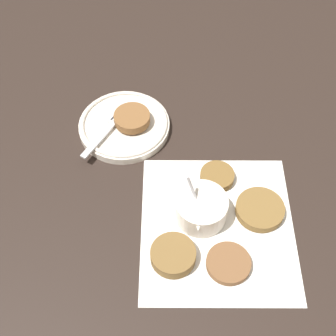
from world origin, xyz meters
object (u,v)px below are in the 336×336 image
(fritter_on_plate, at_px, (132,118))
(fork, at_px, (113,124))
(serving_plate, at_px, (125,125))
(sauce_bowl, at_px, (202,209))

(fritter_on_plate, bearing_deg, fork, -66.14)
(fork, bearing_deg, fritter_on_plate, 113.86)
(serving_plate, distance_m, fritter_on_plate, 0.03)
(fritter_on_plate, relative_size, fork, 0.47)
(serving_plate, relative_size, fritter_on_plate, 2.54)
(sauce_bowl, relative_size, fritter_on_plate, 1.38)
(sauce_bowl, xyz_separation_m, serving_plate, (-0.18, -0.17, -0.01))
(serving_plate, height_order, fork, fork)
(sauce_bowl, distance_m, serving_plate, 0.25)
(serving_plate, height_order, fritter_on_plate, fritter_on_plate)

